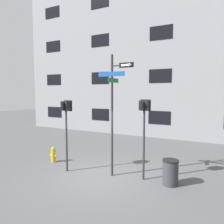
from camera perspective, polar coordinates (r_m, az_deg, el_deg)
The scene contains 7 objects.
ground_plane at distance 8.63m, azimuth -3.08°, elevation -16.60°, with size 60.00×60.00×0.00m, color #515154.
building_facade at distance 16.30m, azimuth 12.97°, elevation 19.31°, with size 24.00×0.64×14.46m.
street_sign_pole at distance 8.15m, azimuth 0.40°, elevation 1.64°, with size 1.41×0.80×4.59m.
pedestrian_signal_left at distance 8.89m, azimuth -11.92°, elevation -1.04°, with size 0.38×0.40×2.88m.
pedestrian_signal_right at distance 7.92m, azimuth 8.38°, elevation -1.49°, with size 0.39×0.40×2.94m.
fire_hydrant at distance 10.57m, azimuth -15.06°, elevation -10.72°, with size 0.37×0.21×0.70m.
trash_bin at distance 8.06m, azimuth 15.00°, elevation -14.97°, with size 0.56×0.56×0.88m.
Camera 1 is at (4.12, -6.88, 3.18)m, focal length 35.00 mm.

